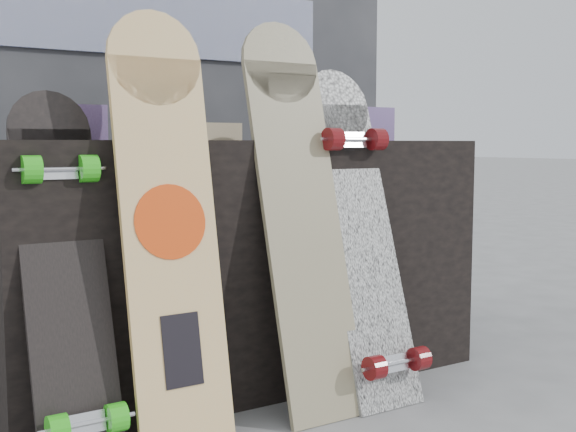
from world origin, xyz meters
TOP-DOWN VIEW (x-y plane):
  - ground at (0.00, 0.00)m, footprint 60.00×60.00m
  - vendor_table at (0.00, 0.50)m, footprint 1.60×0.60m
  - booth at (0.00, 1.35)m, footprint 2.40×0.22m
  - merch_box_purple at (-0.55, 0.46)m, footprint 0.18×0.12m
  - merch_box_small at (0.54, 0.48)m, footprint 0.14×0.14m
  - merch_box_flat at (-0.05, 0.61)m, footprint 0.22×0.10m
  - longboard_geisha at (-0.40, 0.12)m, footprint 0.26×0.23m
  - longboard_celtic at (0.03, 0.16)m, footprint 0.26×0.33m
  - longboard_cascadia at (0.25, 0.14)m, footprint 0.24×0.39m
  - skateboard_dark at (-0.66, 0.17)m, footprint 0.21×0.34m

SIDE VIEW (x-z plane):
  - ground at x=0.00m, z-range 0.00..0.00m
  - vendor_table at x=0.00m, z-range 0.00..0.80m
  - skateboard_dark at x=-0.66m, z-range 0.01..0.94m
  - longboard_cascadia at x=0.25m, z-range 0.02..1.05m
  - longboard_geisha at x=-0.40m, z-range 0.03..1.18m
  - longboard_celtic at x=0.03m, z-range 0.04..1.20m
  - merch_box_flat at x=-0.05m, z-range 0.80..0.86m
  - merch_box_purple at x=-0.55m, z-range 0.80..0.90m
  - merch_box_small at x=0.54m, z-range 0.80..0.92m
  - booth at x=0.00m, z-range 0.00..2.20m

